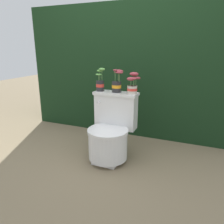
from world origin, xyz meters
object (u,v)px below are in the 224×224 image
object	(u,v)px
potted_plant_midleft	(117,83)
toilet	(111,132)
potted_plant_left	(100,83)
potted_plant_middle	(133,85)

from	to	relation	value
potted_plant_midleft	toilet	bearing A→B (deg)	-92.47
potted_plant_left	potted_plant_midleft	world-z (taller)	potted_plant_left
potted_plant_middle	toilet	bearing A→B (deg)	-142.30
toilet	potted_plant_midleft	size ratio (longest dim) A/B	2.92
potted_plant_left	toilet	bearing A→B (deg)	-37.91
potted_plant_middle	potted_plant_left	bearing A→B (deg)	179.65
potted_plant_left	potted_plant_middle	xyz separation A→B (m)	(0.38, -0.00, -0.00)
potted_plant_left	potted_plant_middle	size ratio (longest dim) A/B	1.15
toilet	potted_plant_midleft	bearing A→B (deg)	87.53
potted_plant_left	potted_plant_middle	distance (m)	0.38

